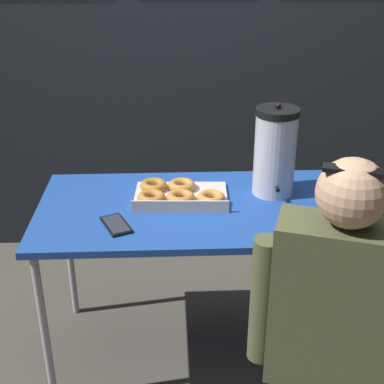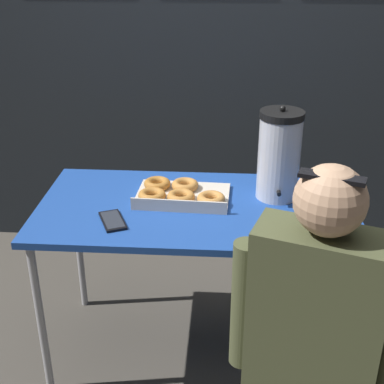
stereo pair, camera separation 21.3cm
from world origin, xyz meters
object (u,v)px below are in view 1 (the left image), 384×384
at_px(cell_phone, 116,225).
at_px(person_seated, 331,341).
at_px(coffee_urn, 275,152).
at_px(donut_box, 178,194).

xyz_separation_m(cell_phone, person_seated, (0.70, -0.47, -0.18)).
bearing_deg(cell_phone, coffee_urn, -1.28).
xyz_separation_m(donut_box, coffee_urn, (0.40, 0.05, 0.16)).
distance_m(coffee_urn, cell_phone, 0.71).
distance_m(cell_phone, person_seated, 0.86).
distance_m(donut_box, cell_phone, 0.32).
xyz_separation_m(coffee_urn, cell_phone, (-0.64, -0.26, -0.18)).
height_order(coffee_urn, cell_phone, coffee_urn).
distance_m(donut_box, person_seated, 0.85).
bearing_deg(person_seated, cell_phone, -15.00).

